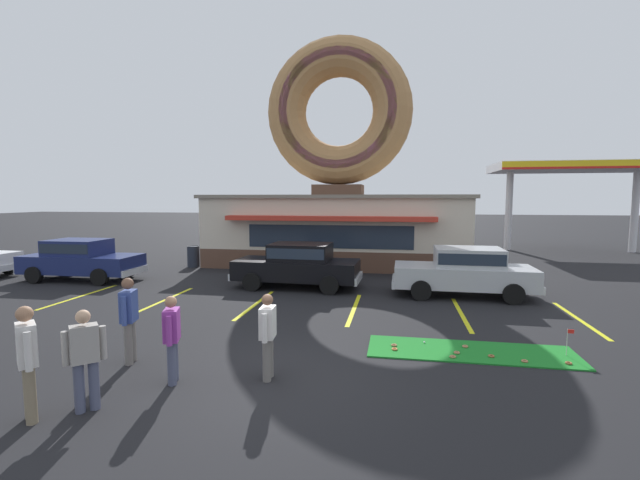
% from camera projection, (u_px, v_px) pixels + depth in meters
% --- Properties ---
extents(ground_plane, '(160.00, 160.00, 0.00)m').
position_uv_depth(ground_plane, '(283.00, 378.00, 7.68)').
color(ground_plane, black).
extents(donut_shop_building, '(12.30, 6.75, 10.96)m').
position_uv_depth(donut_shop_building, '(338.00, 187.00, 21.13)').
color(donut_shop_building, brown).
rests_on(donut_shop_building, ground).
extents(putting_mat, '(4.25, 1.34, 0.03)m').
position_uv_depth(putting_mat, '(471.00, 351.00, 8.95)').
color(putting_mat, '#197523').
rests_on(putting_mat, ground).
extents(mini_donut_near_left, '(0.13, 0.13, 0.04)m').
position_uv_depth(mini_donut_near_left, '(491.00, 356.00, 8.61)').
color(mini_donut_near_left, brown).
rests_on(mini_donut_near_left, putting_mat).
extents(mini_donut_near_right, '(0.13, 0.13, 0.04)m').
position_uv_depth(mini_donut_near_right, '(525.00, 361.00, 8.34)').
color(mini_donut_near_right, '#A5724C').
rests_on(mini_donut_near_right, putting_mat).
extents(mini_donut_mid_left, '(0.13, 0.13, 0.04)m').
position_uv_depth(mini_donut_mid_left, '(394.00, 345.00, 9.24)').
color(mini_donut_mid_left, '#A5724C').
rests_on(mini_donut_mid_left, putting_mat).
extents(mini_donut_mid_centre, '(0.13, 0.13, 0.04)m').
position_uv_depth(mini_donut_mid_centre, '(453.00, 357.00, 8.57)').
color(mini_donut_mid_centre, '#A5724C').
rests_on(mini_donut_mid_centre, putting_mat).
extents(mini_donut_mid_right, '(0.13, 0.13, 0.04)m').
position_uv_depth(mini_donut_mid_right, '(457.00, 353.00, 8.80)').
color(mini_donut_mid_right, '#A5724C').
rests_on(mini_donut_mid_right, putting_mat).
extents(mini_donut_far_left, '(0.13, 0.13, 0.04)m').
position_uv_depth(mini_donut_far_left, '(569.00, 363.00, 8.24)').
color(mini_donut_far_left, brown).
rests_on(mini_donut_far_left, putting_mat).
extents(mini_donut_far_centre, '(0.13, 0.13, 0.04)m').
position_uv_depth(mini_donut_far_centre, '(465.00, 346.00, 9.16)').
color(mini_donut_far_centre, '#A5724C').
rests_on(mini_donut_far_centre, putting_mat).
extents(mini_donut_far_right, '(0.13, 0.13, 0.04)m').
position_uv_depth(mini_donut_far_right, '(395.00, 349.00, 9.00)').
color(mini_donut_far_right, '#D17F47').
rests_on(mini_donut_far_right, putting_mat).
extents(golf_ball, '(0.04, 0.04, 0.04)m').
position_uv_depth(golf_ball, '(424.00, 342.00, 9.43)').
color(golf_ball, white).
rests_on(golf_ball, putting_mat).
extents(putting_flag_pin, '(0.13, 0.01, 0.55)m').
position_uv_depth(putting_flag_pin, '(569.00, 336.00, 8.65)').
color(putting_flag_pin, silver).
rests_on(putting_flag_pin, putting_mat).
extents(car_silver, '(4.58, 2.02, 1.60)m').
position_uv_depth(car_silver, '(465.00, 270.00, 13.97)').
color(car_silver, '#B2B5BA').
rests_on(car_silver, ground).
extents(car_navy, '(4.60, 2.06, 1.60)m').
position_uv_depth(car_navy, '(81.00, 258.00, 16.73)').
color(car_navy, navy).
rests_on(car_navy, ground).
extents(car_black, '(4.61, 2.09, 1.60)m').
position_uv_depth(car_black, '(298.00, 264.00, 15.31)').
color(car_black, black).
rests_on(car_black, ground).
extents(pedestrian_blue_sweater_man, '(0.46, 0.44, 1.56)m').
position_uv_depth(pedestrian_blue_sweater_man, '(85.00, 356.00, 6.41)').
color(pedestrian_blue_sweater_man, '#474C66').
rests_on(pedestrian_blue_sweater_man, ground).
extents(pedestrian_hooded_kid, '(0.27, 0.59, 1.54)m').
position_uv_depth(pedestrian_hooded_kid, '(268.00, 333.00, 7.56)').
color(pedestrian_hooded_kid, slate).
rests_on(pedestrian_hooded_kid, ground).
extents(pedestrian_leather_jacket_man, '(0.35, 0.57, 1.54)m').
position_uv_depth(pedestrian_leather_jacket_man, '(172.00, 335.00, 7.40)').
color(pedestrian_leather_jacket_man, '#474C66').
rests_on(pedestrian_leather_jacket_man, ground).
extents(pedestrian_clipboard_woman, '(0.47, 0.43, 1.70)m').
position_uv_depth(pedestrian_clipboard_woman, '(27.00, 358.00, 6.11)').
color(pedestrian_clipboard_woman, '#7F7056').
rests_on(pedestrian_clipboard_woman, ground).
extents(pedestrian_beanie_man, '(0.33, 0.58, 1.69)m').
position_uv_depth(pedestrian_beanie_man, '(129.00, 316.00, 8.30)').
color(pedestrian_beanie_man, slate).
rests_on(pedestrian_beanie_man, ground).
extents(trash_bin, '(0.57, 0.57, 0.97)m').
position_uv_depth(trash_bin, '(193.00, 256.00, 20.01)').
color(trash_bin, '#232833').
rests_on(trash_bin, ground).
extents(gas_station_canopy, '(9.00, 4.46, 5.30)m').
position_uv_depth(gas_station_canopy, '(573.00, 170.00, 25.50)').
color(gas_station_canopy, silver).
rests_on(gas_station_canopy, ground).
extents(parking_stripe_far_left, '(0.12, 3.60, 0.01)m').
position_uv_depth(parking_stripe_far_left, '(81.00, 296.00, 14.03)').
color(parking_stripe_far_left, yellow).
rests_on(parking_stripe_far_left, ground).
extents(parking_stripe_left, '(0.12, 3.60, 0.01)m').
position_uv_depth(parking_stripe_left, '(165.00, 300.00, 13.50)').
color(parking_stripe_left, yellow).
rests_on(parking_stripe_left, ground).
extents(parking_stripe_mid_left, '(0.12, 3.60, 0.01)m').
position_uv_depth(parking_stripe_mid_left, '(255.00, 304.00, 12.97)').
color(parking_stripe_mid_left, yellow).
rests_on(parking_stripe_mid_left, ground).
extents(parking_stripe_centre, '(0.12, 3.60, 0.01)m').
position_uv_depth(parking_stripe_centre, '(354.00, 309.00, 12.44)').
color(parking_stripe_centre, yellow).
rests_on(parking_stripe_centre, ground).
extents(parking_stripe_mid_right, '(0.12, 3.60, 0.01)m').
position_uv_depth(parking_stripe_mid_right, '(461.00, 314.00, 11.91)').
color(parking_stripe_mid_right, yellow).
rests_on(parking_stripe_mid_right, ground).
extents(parking_stripe_right, '(0.12, 3.60, 0.01)m').
position_uv_depth(parking_stripe_right, '(578.00, 319.00, 11.39)').
color(parking_stripe_right, yellow).
rests_on(parking_stripe_right, ground).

